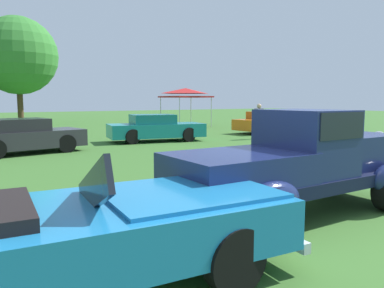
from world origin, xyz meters
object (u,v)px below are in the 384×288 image
at_px(show_car_orange, 268,122).
at_px(spectator_between_cars, 259,120).
at_px(canopy_tent_left_field, 186,92).
at_px(feature_pickup_truck, 300,161).
at_px(show_car_teal, 156,128).
at_px(neighbor_convertible, 81,232).
at_px(show_car_charcoal, 24,136).

bearing_deg(show_car_orange, spectator_between_cars, -141.50).
bearing_deg(canopy_tent_left_field, show_car_orange, -80.84).
relative_size(spectator_between_cars, canopy_tent_left_field, 0.59).
height_order(feature_pickup_truck, show_car_orange, feature_pickup_truck).
bearing_deg(show_car_teal, spectator_between_cars, -21.02).
xyz_separation_m(neighbor_convertible, show_car_charcoal, (1.26, 10.63, 0.02)).
bearing_deg(show_car_charcoal, show_car_teal, 9.74).
distance_m(show_car_charcoal, canopy_tent_left_field, 14.83).
height_order(show_car_orange, canopy_tent_left_field, canopy_tent_left_field).
height_order(feature_pickup_truck, show_car_charcoal, feature_pickup_truck).
bearing_deg(show_car_teal, canopy_tent_left_field, 49.71).
xyz_separation_m(show_car_charcoal, show_car_teal, (5.68, 0.98, 0.00)).
height_order(show_car_charcoal, spectator_between_cars, spectator_between_cars).
bearing_deg(show_car_teal, show_car_orange, 3.70).
xyz_separation_m(show_car_teal, show_car_orange, (7.49, 0.48, -0.00)).
distance_m(feature_pickup_truck, show_car_teal, 11.52).
bearing_deg(spectator_between_cars, show_car_teal, 158.98).
bearing_deg(spectator_between_cars, show_car_orange, 38.50).
xyz_separation_m(feature_pickup_truck, show_car_charcoal, (-2.50, 10.09, -0.27)).
distance_m(show_car_charcoal, show_car_teal, 5.76).
xyz_separation_m(show_car_charcoal, canopy_tent_left_field, (12.04, 8.47, 1.82)).
relative_size(neighbor_convertible, show_car_orange, 1.12).
xyz_separation_m(neighbor_convertible, show_car_orange, (14.43, 12.08, 0.02)).
distance_m(show_car_charcoal, spectator_between_cars, 10.36).
bearing_deg(show_car_teal, show_car_charcoal, -170.26).
height_order(neighbor_convertible, show_car_orange, neighbor_convertible).
height_order(feature_pickup_truck, spectator_between_cars, feature_pickup_truck).
distance_m(show_car_charcoal, show_car_orange, 13.25).
height_order(show_car_teal, canopy_tent_left_field, canopy_tent_left_field).
xyz_separation_m(show_car_charcoal, show_car_orange, (13.17, 1.46, 0.00)).
distance_m(show_car_teal, show_car_orange, 7.50).
distance_m(show_car_orange, canopy_tent_left_field, 7.34).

